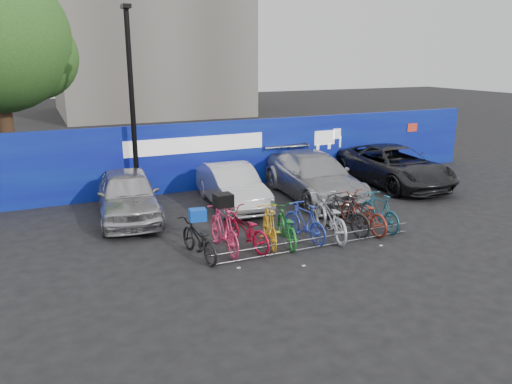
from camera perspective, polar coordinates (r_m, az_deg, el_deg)
ground at (r=13.05m, az=5.52°, el=-5.55°), size 100.00×100.00×0.00m
hoarding at (r=17.99m, az=-3.81°, el=4.31°), size 22.00×0.18×2.40m
tree at (r=20.64m, az=-26.97°, el=14.95°), size 5.40×5.20×7.80m
lamppost at (r=16.28m, az=-13.99°, el=10.08°), size 0.25×0.50×6.11m
bike_rack at (r=12.51m, az=6.90°, el=-5.74°), size 5.60×0.03×0.30m
car_0 at (r=15.04m, az=-14.44°, el=-0.28°), size 2.12×4.35×1.43m
car_1 at (r=15.76m, az=-2.78°, el=0.68°), size 1.61×4.04×1.31m
car_2 at (r=16.82m, az=6.61°, el=1.83°), size 2.45×5.22×1.47m
car_3 at (r=19.09m, az=15.46°, el=2.92°), size 2.50×5.19×1.42m
bike_0 at (r=11.86m, az=-6.59°, el=-5.38°), size 0.86×1.84×0.93m
bike_1 at (r=12.15m, az=-3.70°, el=-4.24°), size 0.55×1.92×1.15m
bike_2 at (r=12.35m, az=-1.24°, el=-4.29°), size 1.07×1.98×0.99m
bike_3 at (r=12.50m, az=1.55°, el=-3.95°), size 0.89×1.77×1.02m
bike_4 at (r=12.69m, az=3.46°, el=-3.87°), size 1.00×1.88×0.94m
bike_5 at (r=12.93m, az=5.61°, el=-3.40°), size 0.74×1.73×1.00m
bike_6 at (r=13.24m, az=8.46°, el=-2.83°), size 1.09×2.19×1.10m
bike_7 at (r=13.60m, az=10.09°, el=-2.46°), size 0.91×1.86×1.08m
bike_8 at (r=13.87m, az=12.11°, el=-2.33°), size 0.78×1.98×1.03m
bike_9 at (r=14.12m, az=13.94°, el=-2.12°), size 0.49×1.70×1.02m
cargo_crate at (r=11.66m, az=-6.68°, el=-2.61°), size 0.42×0.35×0.27m
cargo_topcase at (r=11.92m, az=-3.76°, el=-0.93°), size 0.43×0.39×0.31m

